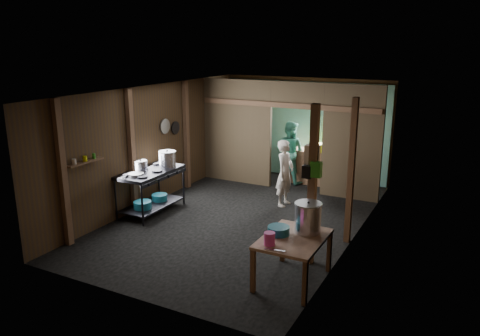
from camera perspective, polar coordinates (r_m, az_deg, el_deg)
The scene contains 42 objects.
floor at distance 9.67m, azimuth 0.55°, elevation -6.02°, with size 4.50×7.00×0.00m, color black.
ceiling at distance 9.05m, azimuth 0.59°, elevation 9.50°, with size 4.50×7.00×0.00m, color #3D3B3A.
wall_back at distance 12.43m, azimuth 7.91°, elevation 4.89°, with size 4.50×0.00×2.60m, color #422C16.
wall_front at distance 6.48m, azimuth -13.61°, elevation -5.13°, with size 4.50×0.00×2.60m, color #422C16.
wall_left at distance 10.46m, azimuth -10.51°, elevation 2.81°, with size 0.00×7.00×2.60m, color #422C16.
wall_right at distance 8.53m, azimuth 14.17°, elevation -0.23°, with size 0.00×7.00×2.60m, color #422C16.
partition_left at distance 11.78m, azimuth -0.35°, elevation 4.46°, with size 1.85×0.10×2.60m, color brown.
partition_right at distance 10.77m, azimuth 13.46°, elevation 3.00°, with size 1.35×0.10×2.60m, color brown.
partition_header at distance 10.99m, azimuth 7.02°, elevation 8.84°, with size 1.30×0.10×0.60m, color brown.
turquoise_panel at distance 12.39m, azimuth 7.80°, elevation 4.62°, with size 4.40×0.06×2.50m, color #66B5B4.
back_counter at distance 12.02m, azimuth 8.21°, elevation 0.24°, with size 1.20×0.50×0.85m, color brown.
wall_clock at distance 12.16m, azimuth 8.97°, elevation 7.48°, with size 0.20×0.20×0.03m, color beige.
post_left_a at distance 8.57m, azimuth -20.77°, elevation -0.70°, with size 0.10×0.12×2.60m, color brown.
post_left_b at distance 9.81m, azimuth -13.03°, elevation 1.85°, with size 0.10×0.12×2.60m, color brown.
post_left_c at distance 11.37m, azimuth -6.53°, elevation 3.96°, with size 0.10×0.12×2.60m, color brown.
post_right at distance 8.36m, azimuth 13.38°, elevation -0.49°, with size 0.10×0.12×2.60m, color brown.
post_free at distance 7.43m, azimuth 8.80°, elevation -2.23°, with size 0.12×0.12×2.60m, color brown.
cross_beam at distance 11.07m, azimuth 5.66°, elevation 7.62°, with size 4.40×0.12×0.12m, color brown.
pan_lid_big at distance 10.68m, azimuth -9.12°, elevation 5.05°, with size 0.34×0.34×0.03m, color gray.
pan_lid_small at distance 11.02m, azimuth -7.86°, elevation 4.88°, with size 0.30×0.30×0.03m, color black.
wall_shelf at distance 8.85m, azimuth -18.33°, elevation 0.68°, with size 0.14×0.80×0.03m, color brown.
jar_white at distance 8.67m, azimuth -19.53°, elevation 0.73°, with size 0.07×0.07×0.10m, color beige.
jar_yellow at distance 8.84m, azimuth -18.36°, elevation 1.09°, with size 0.08×0.08×0.10m, color #C3C907.
jar_green at distance 8.99m, azimuth -17.37°, elevation 1.40°, with size 0.06×0.06×0.10m, color #288A1E.
bag_white at distance 7.39m, azimuth 8.78°, elevation 1.54°, with size 0.22×0.15×0.32m, color beige.
bag_green at distance 7.27m, azimuth 9.26°, elevation -0.18°, with size 0.16×0.12×0.24m, color #288A1E.
bag_black at distance 7.31m, azimuth 8.16°, elevation -0.46°, with size 0.14×0.10×0.20m, color black.
gas_range at distance 9.99m, azimuth -10.76°, elevation -2.82°, with size 0.79×1.54×0.91m, color black, non-canonical shape.
prep_table at distance 7.16m, azimuth 6.45°, elevation -11.00°, with size 0.87×1.20×0.71m, color tan, non-canonical shape.
stove_pot_large at distance 10.01m, azimuth -8.83°, elevation 1.01°, with size 0.37×0.37×0.37m, color silver, non-canonical shape.
stove_pot_med at distance 9.87m, azimuth -11.99°, elevation 0.25°, with size 0.27×0.27×0.23m, color silver, non-canonical shape.
frying_pan at distance 9.52m, azimuth -12.53°, elevation -0.78°, with size 0.31×0.53×0.07m, color gray, non-canonical shape.
blue_tub_front at distance 9.83m, azimuth -11.77°, elevation -4.42°, with size 0.37×0.37×0.15m, color #166177.
blue_tub_back at distance 10.26m, azimuth -9.77°, elevation -3.54°, with size 0.33×0.33×0.13m, color #166177.
stock_pot at distance 7.15m, azimuth 8.26°, elevation -6.07°, with size 0.41×0.41×0.48m, color silver, non-canonical shape.
wash_basin at distance 7.08m, azimuth 4.72°, elevation -7.58°, with size 0.33×0.33×0.12m, color #166177.
pink_bucket at distance 6.70m, azimuth 3.61°, elevation -8.60°, with size 0.16×0.16×0.19m, color #E840AD.
knife at distance 6.59m, azimuth 4.24°, elevation -9.91°, with size 0.30×0.04×0.01m, color silver.
yellow_tub at distance 11.78m, azimuth 10.00°, elevation 2.47°, with size 0.35×0.35×0.19m, color #C3C907.
red_cup at distance 12.03m, azimuth 6.52°, elevation 2.75°, with size 0.12×0.12×0.14m, color #A42307.
cook at distance 10.19m, azimuth 5.49°, elevation -0.63°, with size 0.53×0.35×1.46m, color silver.
worker_back at distance 11.85m, azimuth 6.04°, elevation 1.92°, with size 0.77×0.60×1.58m, color teal.
Camera 1 is at (4.07, -8.04, 3.51)m, focal length 35.05 mm.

